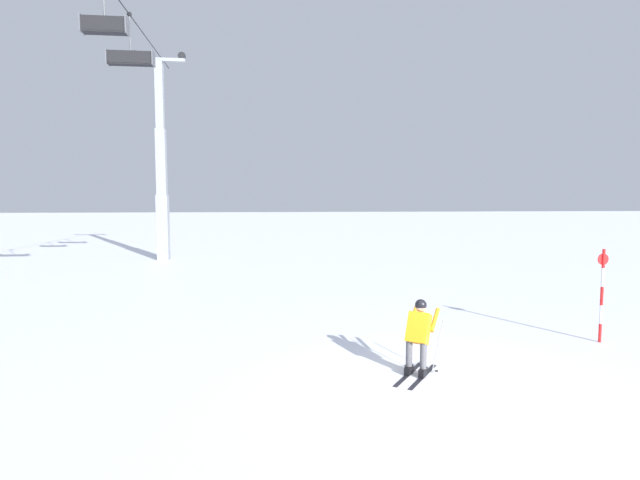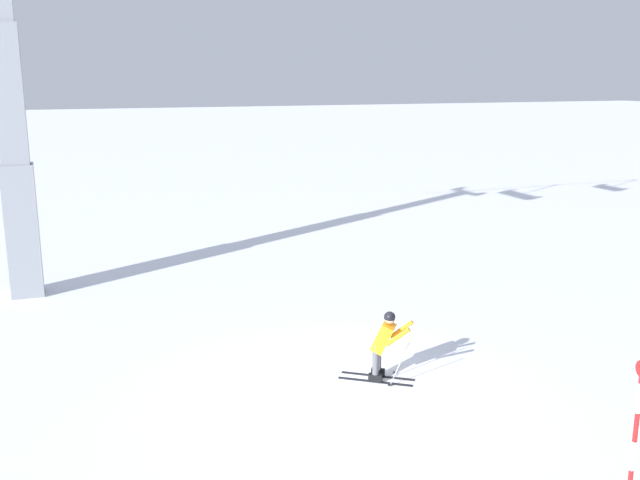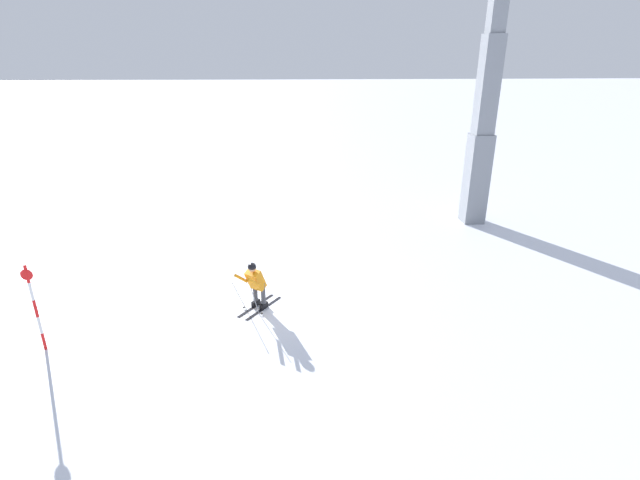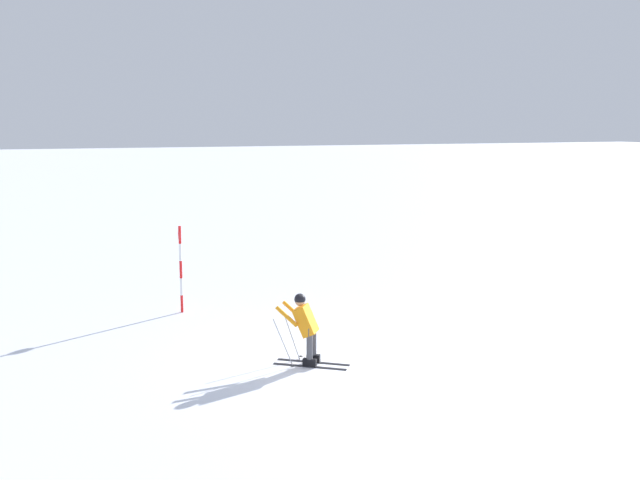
% 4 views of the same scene
% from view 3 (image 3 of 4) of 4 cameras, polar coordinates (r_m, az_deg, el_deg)
% --- Properties ---
extents(ground_plane, '(260.00, 260.00, 0.00)m').
position_cam_3_polar(ground_plane, '(14.62, -8.44, -6.37)').
color(ground_plane, white).
extents(skier_carving_main, '(1.53, 1.32, 1.62)m').
position_cam_3_polar(skier_carving_main, '(13.32, -7.85, -5.12)').
color(skier_carving_main, black).
rests_on(skier_carving_main, ground_plane).
extents(lift_tower_near, '(0.87, 2.45, 11.87)m').
position_cam_3_polar(lift_tower_near, '(20.59, 19.47, 15.08)').
color(lift_tower_near, gray).
rests_on(lift_tower_near, ground_plane).
extents(trail_marker_pole, '(0.07, 0.28, 2.30)m').
position_cam_3_polar(trail_marker_pole, '(13.18, -31.35, -6.80)').
color(trail_marker_pole, red).
rests_on(trail_marker_pole, ground_plane).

